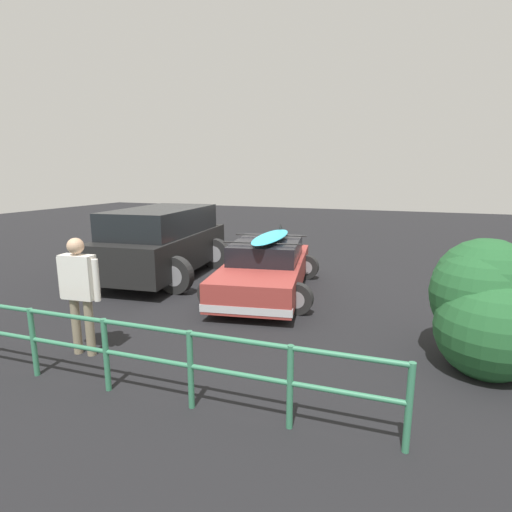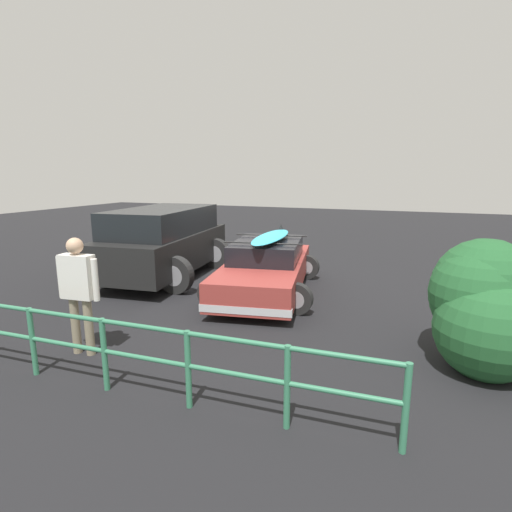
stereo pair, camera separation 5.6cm
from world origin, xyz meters
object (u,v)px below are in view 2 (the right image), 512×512
at_px(sedan_car, 266,267).
at_px(bush_near_left, 483,304).
at_px(suv_car, 164,241).
at_px(person_bystander, 78,286).

distance_m(sedan_car, bush_near_left, 4.62).
height_order(sedan_car, bush_near_left, bush_near_left).
relative_size(sedan_car, bush_near_left, 2.48).
relative_size(suv_car, bush_near_left, 2.46).
bearing_deg(person_bystander, suv_car, -70.90).
distance_m(sedan_car, suv_car, 2.96).
bearing_deg(suv_car, person_bystander, 109.10).
height_order(sedan_car, person_bystander, person_bystander).
relative_size(sedan_car, person_bystander, 2.60).
distance_m(suv_car, person_bystander, 4.58).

